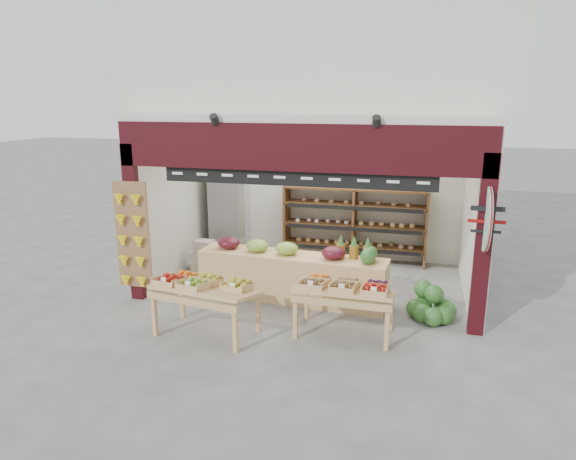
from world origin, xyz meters
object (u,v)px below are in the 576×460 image
at_px(cardboard_stack, 215,260).
at_px(back_shelving, 355,207).
at_px(watermelon_pile, 432,307).
at_px(mid_counter, 291,275).
at_px(display_table_right, 345,288).
at_px(refrigerator, 230,210).
at_px(display_table_left, 201,286).

bearing_deg(cardboard_stack, back_shelving, 27.55).
bearing_deg(watermelon_pile, mid_counter, 174.20).
distance_m(back_shelving, cardboard_stack, 3.06).
xyz_separation_m(display_table_right, watermelon_pile, (1.25, 0.86, -0.51)).
xyz_separation_m(refrigerator, mid_counter, (1.95, -2.27, -0.56)).
relative_size(back_shelving, mid_counter, 0.91).
bearing_deg(cardboard_stack, mid_counter, -30.06).
bearing_deg(display_table_left, back_shelving, 66.71).
xyz_separation_m(display_table_left, watermelon_pile, (3.28, 1.31, -0.51)).
relative_size(mid_counter, display_table_right, 2.28).
bearing_deg(cardboard_stack, display_table_left, -71.42).
height_order(refrigerator, cardboard_stack, refrigerator).
distance_m(mid_counter, display_table_left, 1.84).
distance_m(refrigerator, mid_counter, 3.04).
height_order(refrigerator, display_table_left, refrigerator).
relative_size(cardboard_stack, display_table_left, 0.61).
bearing_deg(back_shelving, mid_counter, -107.13).
bearing_deg(display_table_left, refrigerator, 104.53).
bearing_deg(refrigerator, display_table_right, -58.02).
xyz_separation_m(back_shelving, watermelon_pile, (1.58, -2.65, -0.96)).
distance_m(cardboard_stack, display_table_left, 2.80).
xyz_separation_m(back_shelving, cardboard_stack, (-2.58, -1.35, -0.94)).
distance_m(back_shelving, display_table_left, 4.34).
bearing_deg(watermelon_pile, display_table_left, -158.18).
bearing_deg(display_table_right, back_shelving, 95.34).
height_order(back_shelving, cardboard_stack, back_shelving).
bearing_deg(watermelon_pile, display_table_right, -145.50).
height_order(display_table_right, watermelon_pile, display_table_right).
height_order(back_shelving, refrigerator, refrigerator).
xyz_separation_m(back_shelving, display_table_right, (0.33, -3.51, -0.46)).
distance_m(refrigerator, cardboard_stack, 1.43).
bearing_deg(back_shelving, display_table_right, -84.66).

